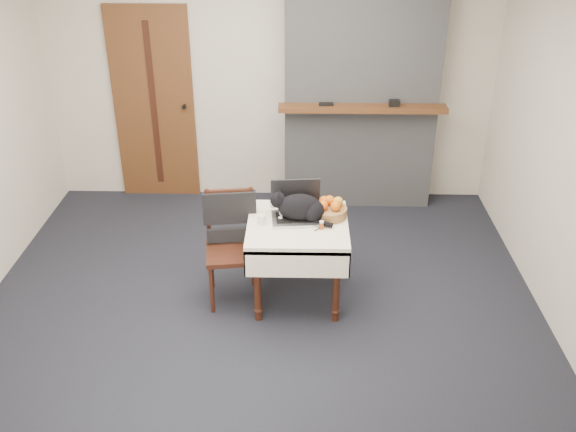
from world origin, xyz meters
name	(u,v)px	position (x,y,z in m)	size (l,w,h in m)	color
ground	(261,299)	(0.00, 0.00, 0.00)	(4.50, 4.50, 0.00)	black
room_shell	(260,72)	(0.00, 0.46, 1.76)	(4.52, 4.01, 2.61)	beige
door	(154,105)	(-1.20, 1.97, 1.00)	(0.82, 0.10, 2.00)	brown
chimney	(362,81)	(0.90, 1.85, 1.30)	(1.62, 0.48, 2.60)	gray
side_table	(298,235)	(0.29, 0.04, 0.59)	(0.78, 0.78, 0.70)	#37160F
laptop	(296,208)	(0.28, 0.14, 0.77)	(0.42, 0.37, 0.29)	#B7B7BC
cat	(301,208)	(0.32, 0.08, 0.81)	(0.50, 0.27, 0.25)	black
cream_jar	(262,220)	(0.02, 0.01, 0.74)	(0.07, 0.07, 0.07)	silver
pill_bottle	(322,225)	(0.48, -0.06, 0.74)	(0.03, 0.03, 0.07)	#983B12
fruit_basket	(330,209)	(0.54, 0.15, 0.76)	(0.27, 0.27, 0.16)	#95653C
desk_clutter	(326,222)	(0.51, 0.04, 0.70)	(0.14, 0.02, 0.01)	black
chair	(231,230)	(-0.24, 0.11, 0.58)	(0.46, 0.46, 0.92)	#37160F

